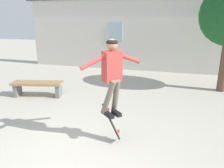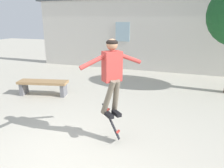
% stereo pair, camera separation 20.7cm
% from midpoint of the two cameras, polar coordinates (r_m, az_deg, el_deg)
% --- Properties ---
extents(ground_plane, '(40.00, 40.00, 0.00)m').
position_cam_midpoint_polar(ground_plane, '(4.18, -11.96, -19.38)').
color(ground_plane, '#B2AD9E').
extents(building_backdrop, '(12.06, 0.52, 4.69)m').
position_cam_midpoint_polar(building_backdrop, '(10.70, 7.12, 13.91)').
color(building_backdrop, beige).
rests_on(building_backdrop, ground_plane).
extents(park_bench, '(1.67, 0.81, 0.48)m').
position_cam_midpoint_polar(park_bench, '(7.48, -19.61, -0.49)').
color(park_bench, '#99754C').
rests_on(park_bench, ground_plane).
extents(skater, '(0.94, 1.00, 1.51)m').
position_cam_midpoint_polar(skater, '(4.12, -1.43, 3.40)').
color(skater, '#B23833').
extents(skateboard_flipping, '(0.47, 0.37, 0.73)m').
position_cam_midpoint_polar(skateboard_flipping, '(4.54, -1.57, -9.70)').
color(skateboard_flipping, black).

